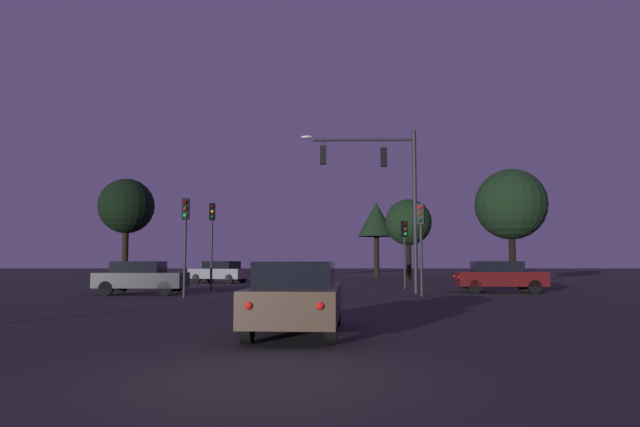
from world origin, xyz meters
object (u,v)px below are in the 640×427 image
traffic_light_corner_left (421,230)px  car_nearside_lane (297,296)px  car_crossing_left (499,276)px  tree_left_far (511,205)px  traffic_signal_mast_arm (385,181)px  traffic_light_far_side (185,227)px  tree_right_cluster (376,220)px  tree_behind_sign (126,207)px  traffic_light_corner_right (405,240)px  car_crossing_right (141,277)px  tree_center_horizon (408,223)px  traffic_light_median (212,229)px  car_far_lane (220,272)px

traffic_light_corner_left → car_nearside_lane: (-4.80, -12.30, -2.06)m
car_crossing_left → tree_left_far: tree_left_far is taller
traffic_signal_mast_arm → car_nearside_lane: 15.73m
traffic_light_far_side → tree_right_cluster: 29.59m
traffic_light_far_side → tree_behind_sign: bearing=116.3°
traffic_signal_mast_arm → traffic_light_corner_right: traffic_signal_mast_arm is taller
car_crossing_right → tree_right_cluster: bearing=62.4°
car_nearside_lane → tree_right_cluster: size_ratio=0.68×
tree_center_horizon → tree_right_cluster: 5.38m
car_crossing_left → car_crossing_right: 17.03m
tree_center_horizon → tree_right_cluster: bearing=114.0°
car_nearside_lane → car_crossing_right: bearing=119.5°
car_crossing_right → tree_center_horizon: (15.40, 20.35, 3.89)m
tree_behind_sign → traffic_light_corner_left: bearing=-42.1°
traffic_light_corner_left → traffic_light_median: bearing=153.4°
traffic_signal_mast_arm → traffic_light_corner_left: (1.27, -2.34, -2.50)m
traffic_light_corner_right → traffic_light_far_side: size_ratio=0.90×
traffic_light_corner_left → car_crossing_right: (-12.59, 1.45, -2.06)m
traffic_light_far_side → car_nearside_lane: 12.81m
traffic_light_corner_left → tree_center_horizon: bearing=82.7°
traffic_light_corner_right → traffic_light_median: size_ratio=0.82×
traffic_light_corner_left → car_nearside_lane: size_ratio=0.86×
tree_behind_sign → tree_center_horizon: tree_behind_sign is taller
tree_left_far → tree_right_cluster: size_ratio=1.03×
tree_behind_sign → tree_center_horizon: (21.72, 4.71, -0.88)m
traffic_light_median → car_nearside_lane: 18.30m
tree_left_far → car_crossing_right: bearing=-157.8°
traffic_light_far_side → car_far_lane: traffic_light_far_side is taller
car_nearside_lane → traffic_light_corner_left: bearing=68.7°
tree_behind_sign → tree_right_cluster: bearing=26.2°
traffic_signal_mast_arm → tree_center_horizon: traffic_signal_mast_arm is taller
car_nearside_lane → car_crossing_left: bearing=59.4°
traffic_light_corner_right → traffic_light_median: bearing=-169.7°
tree_behind_sign → tree_center_horizon: 22.24m
traffic_light_corner_right → tree_behind_sign: size_ratio=0.49×
car_crossing_left → tree_right_cluster: size_ratio=0.63×
car_crossing_left → tree_behind_sign: (-23.26, 13.92, 4.77)m
car_far_lane → tree_left_far: size_ratio=0.62×
traffic_light_corner_right → tree_center_horizon: 15.21m
traffic_light_corner_right → tree_right_cluster: size_ratio=0.55×
traffic_signal_mast_arm → traffic_light_corner_left: size_ratio=1.95×
tree_right_cluster → traffic_light_median: bearing=-116.4°
car_nearside_lane → tree_center_horizon: size_ratio=0.70×
traffic_light_far_side → car_crossing_right: 4.04m
car_crossing_left → car_far_lane: bearing=144.1°
traffic_signal_mast_arm → traffic_light_corner_right: size_ratio=2.08×
traffic_signal_mast_arm → tree_left_far: traffic_signal_mast_arm is taller
car_crossing_right → tree_center_horizon: size_ratio=0.61×
traffic_light_median → car_far_lane: size_ratio=1.04×
traffic_signal_mast_arm → car_far_lane: size_ratio=1.78×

